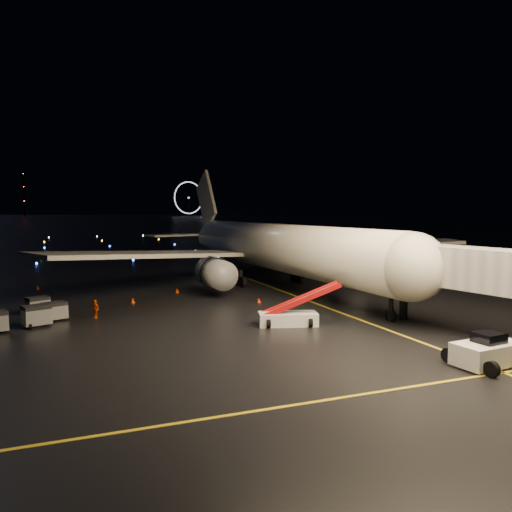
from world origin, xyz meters
The scene contains 17 objects.
ground centered at (0.00, 300.00, 0.00)m, with size 2000.00×2000.00×0.00m, color black.
lane_centre centered at (12.00, 15.00, 0.01)m, with size 0.25×80.00×0.02m, color yellow.
lane_cross centered at (-5.00, -10.00, 0.01)m, with size 60.00×0.25×0.02m, color yellow.
airliner centered at (12.53, 27.24, 7.86)m, with size 55.51×52.74×15.73m, color silver, non-canonical shape.
pushback_tug centered at (12.19, -8.68, 1.00)m, with size 4.21×2.20×2.00m, color silver.
belt_loader centered at (5.49, 5.09, 1.66)m, with size 6.85×1.87×3.32m, color silver, non-canonical shape.
crew_c centered at (-8.75, 13.50, 0.80)m, with size 0.93×0.39×1.60m, color #EE5300.
safety_cone_0 centered at (6.94, 15.11, 0.22)m, with size 0.39×0.39×0.44m, color #F13F00.
safety_cone_1 centered at (0.58, 23.92, 0.27)m, with size 0.47×0.47×0.53m, color #F13F00.
safety_cone_2 centered at (-4.84, 19.48, 0.25)m, with size 0.44×0.44×0.50m, color #F13F00.
safety_cone_3 centered at (-14.10, 32.22, 0.25)m, with size 0.44×0.44×0.50m, color #F13F00.
ferris_wheel centered at (170.00, 720.00, 26.00)m, with size 50.00×4.00×52.00m, color black, non-canonical shape.
radio_mast centered at (-60.00, 740.00, 32.00)m, with size 1.80×1.80×64.00m, color black.
taxiway_lights centered at (0.00, 106.00, 0.18)m, with size 164.00×92.00×0.36m, color black, non-canonical shape.
baggage_cart_0 centered at (-11.98, 13.73, 0.78)m, with size 1.83×1.28×1.55m, color gray.
baggage_cart_1 centered at (-13.41, 17.09, 0.77)m, with size 1.81×1.27×1.54m, color gray.
baggage_cart_2 centered at (-13.30, 11.91, 0.86)m, with size 2.02×1.41×1.71m, color gray.
Camera 1 is at (-11.13, -30.66, 9.22)m, focal length 35.00 mm.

